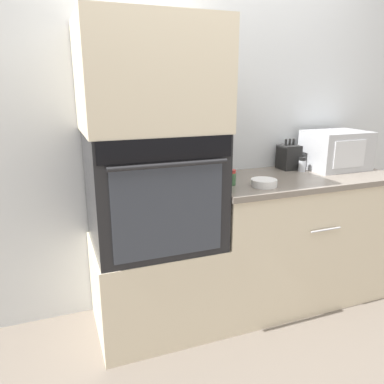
{
  "coord_description": "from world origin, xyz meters",
  "views": [
    {
      "loc": [
        -0.9,
        -1.73,
        1.48
      ],
      "look_at": [
        -0.16,
        0.21,
        0.88
      ],
      "focal_mm": 35.0,
      "sensor_mm": 36.0,
      "label": 1
    }
  ],
  "objects_px": {
    "knife_block": "(289,157)",
    "bowl": "(264,183)",
    "microwave": "(336,150)",
    "condiment_jar_mid": "(232,178)",
    "wall_oven": "(153,189)",
    "condiment_jar_near": "(302,165)"
  },
  "relations": [
    {
      "from": "microwave",
      "to": "knife_block",
      "type": "height_order",
      "value": "microwave"
    },
    {
      "from": "knife_block",
      "to": "condiment_jar_near",
      "type": "bearing_deg",
      "value": -69.21
    },
    {
      "from": "wall_oven",
      "to": "bowl",
      "type": "distance_m",
      "value": 0.66
    },
    {
      "from": "condiment_jar_mid",
      "to": "wall_oven",
      "type": "bearing_deg",
      "value": 173.03
    },
    {
      "from": "bowl",
      "to": "microwave",
      "type": "bearing_deg",
      "value": 18.33
    },
    {
      "from": "knife_block",
      "to": "condiment_jar_near",
      "type": "distance_m",
      "value": 0.12
    },
    {
      "from": "wall_oven",
      "to": "bowl",
      "type": "bearing_deg",
      "value": -13.59
    },
    {
      "from": "wall_oven",
      "to": "knife_block",
      "type": "distance_m",
      "value": 1.08
    },
    {
      "from": "knife_block",
      "to": "bowl",
      "type": "xyz_separation_m",
      "value": [
        -0.42,
        -0.36,
        -0.07
      ]
    },
    {
      "from": "knife_block",
      "to": "condiment_jar_near",
      "type": "xyz_separation_m",
      "value": [
        0.04,
        -0.11,
        -0.04
      ]
    },
    {
      "from": "microwave",
      "to": "knife_block",
      "type": "bearing_deg",
      "value": 160.72
    },
    {
      "from": "bowl",
      "to": "condiment_jar_near",
      "type": "height_order",
      "value": "condiment_jar_near"
    },
    {
      "from": "microwave",
      "to": "condiment_jar_mid",
      "type": "distance_m",
      "value": 0.92
    },
    {
      "from": "wall_oven",
      "to": "knife_block",
      "type": "relative_size",
      "value": 3.3
    },
    {
      "from": "wall_oven",
      "to": "condiment_jar_mid",
      "type": "bearing_deg",
      "value": -6.97
    },
    {
      "from": "knife_block",
      "to": "condiment_jar_mid",
      "type": "relative_size",
      "value": 2.33
    },
    {
      "from": "wall_oven",
      "to": "microwave",
      "type": "xyz_separation_m",
      "value": [
        1.38,
        0.09,
        0.13
      ]
    },
    {
      "from": "knife_block",
      "to": "condiment_jar_mid",
      "type": "bearing_deg",
      "value": -155.98
    },
    {
      "from": "wall_oven",
      "to": "condiment_jar_mid",
      "type": "distance_m",
      "value": 0.48
    },
    {
      "from": "wall_oven",
      "to": "condiment_jar_near",
      "type": "height_order",
      "value": "wall_oven"
    },
    {
      "from": "condiment_jar_mid",
      "to": "bowl",
      "type": "bearing_deg",
      "value": -30.62
    },
    {
      "from": "microwave",
      "to": "condiment_jar_mid",
      "type": "bearing_deg",
      "value": -170.7
    }
  ]
}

